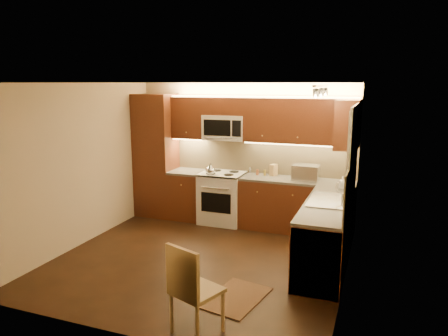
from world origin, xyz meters
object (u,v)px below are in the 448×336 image
at_px(dining_chair, 197,288).
at_px(sink, 329,195).
at_px(knife_block, 273,170).
at_px(toaster_oven, 306,173).
at_px(microwave, 225,127).
at_px(kettle, 210,169).
at_px(soap_bottle, 342,182).
at_px(stove, 222,198).

bearing_deg(dining_chair, sink, 86.75).
bearing_deg(knife_block, toaster_oven, 1.62).
relative_size(microwave, knife_block, 3.84).
xyz_separation_m(microwave, kettle, (-0.15, -0.34, -0.70)).
xyz_separation_m(knife_block, soap_bottle, (1.22, -0.53, -0.01)).
relative_size(microwave, sink, 0.88).
relative_size(kettle, dining_chair, 0.21).
xyz_separation_m(toaster_oven, soap_bottle, (0.62, -0.36, -0.04)).
distance_m(sink, toaster_oven, 1.26).
height_order(microwave, sink, microwave).
xyz_separation_m(kettle, knife_block, (1.03, 0.40, -0.02)).
relative_size(knife_block, soap_bottle, 1.06).
bearing_deg(sink, soap_bottle, 82.24).
height_order(microwave, soap_bottle, microwave).
height_order(knife_block, dining_chair, knife_block).
distance_m(knife_block, soap_bottle, 1.33).
height_order(stove, knife_block, knife_block).
bearing_deg(soap_bottle, sink, -88.13).
bearing_deg(kettle, stove, 46.52).
bearing_deg(sink, stove, 150.64).
bearing_deg(sink, dining_chair, -113.89).
xyz_separation_m(kettle, toaster_oven, (1.63, 0.24, 0.01)).
relative_size(stove, toaster_oven, 2.13).
distance_m(stove, microwave, 1.27).
height_order(microwave, dining_chair, microwave).
relative_size(sink, kettle, 4.28).
xyz_separation_m(stove, dining_chair, (1.00, -3.38, 0.02)).
height_order(microwave, knife_block, microwave).
distance_m(kettle, dining_chair, 3.41).
bearing_deg(toaster_oven, dining_chair, -95.67).
bearing_deg(knife_block, kettle, -141.89).
bearing_deg(microwave, knife_block, 3.72).
xyz_separation_m(stove, sink, (2.00, -1.12, 0.52)).
height_order(kettle, dining_chair, kettle).
distance_m(microwave, soap_bottle, 2.28).
distance_m(soap_bottle, dining_chair, 3.27).
bearing_deg(stove, soap_bottle, -9.03).
height_order(sink, knife_block, knife_block).
height_order(sink, toaster_oven, toaster_oven).
bearing_deg(microwave, toaster_oven, -4.08).
bearing_deg(stove, toaster_oven, 1.12).
distance_m(stove, dining_chair, 3.52).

